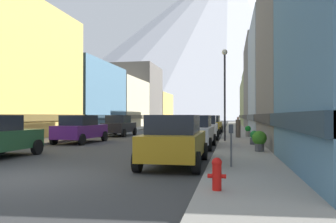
{
  "coord_description": "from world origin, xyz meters",
  "views": [
    {
      "loc": [
        5.76,
        -8.25,
        1.76
      ],
      "look_at": [
        -0.55,
        25.18,
        2.17
      ],
      "focal_mm": 35.93,
      "sensor_mm": 36.0,
      "label": 1
    }
  ],
  "objects": [
    {
      "name": "ground_plane",
      "position": [
        0.0,
        0.0,
        0.0
      ],
      "size": [
        400.0,
        400.0,
        0.0
      ],
      "primitive_type": "plane",
      "color": "#373737"
    },
    {
      "name": "sidewalk_left",
      "position": [
        -6.25,
        35.0,
        0.07
      ],
      "size": [
        2.5,
        100.0,
        0.15
      ],
      "primitive_type": "cube",
      "color": "gray",
      "rests_on": "ground"
    },
    {
      "name": "sidewalk_right",
      "position": [
        6.25,
        35.0,
        0.07
      ],
      "size": [
        2.5,
        100.0,
        0.15
      ],
      "primitive_type": "cube",
      "color": "gray",
      "rests_on": "ground"
    },
    {
      "name": "storefront_left_2",
      "position": [
        -10.51,
        26.94,
        3.67
      ],
      "size": [
        6.32,
        12.17,
        7.63
      ],
      "color": "slate",
      "rests_on": "ground"
    },
    {
      "name": "storefront_left_3",
      "position": [
        -11.64,
        39.46,
        3.45
      ],
      "size": [
        8.57,
        12.25,
        7.17
      ],
      "color": "beige",
      "rests_on": "ground"
    },
    {
      "name": "storefront_left_4",
      "position": [
        -12.35,
        50.96,
        5.23
      ],
      "size": [
        10.0,
        10.51,
        10.81
      ],
      "color": "#66605B",
      "rests_on": "ground"
    },
    {
      "name": "storefront_left_5",
      "position": [
        -11.55,
        62.57,
        3.15
      ],
      "size": [
        8.39,
        11.84,
        6.54
      ],
      "color": "#D8B259",
      "rests_on": "ground"
    },
    {
      "name": "storefront_right_1",
      "position": [
        10.81,
        11.46,
        4.78
      ],
      "size": [
        6.91,
        10.11,
        9.9
      ],
      "color": "#66605B",
      "rests_on": "ground"
    },
    {
      "name": "storefront_right_2",
      "position": [
        12.45,
        22.6,
        4.88
      ],
      "size": [
        10.21,
        11.18,
        10.09
      ],
      "color": "#99A5B2",
      "rests_on": "ground"
    },
    {
      "name": "storefront_right_3",
      "position": [
        12.18,
        34.87,
        5.3
      ],
      "size": [
        9.65,
        12.83,
        10.94
      ],
      "color": "#66605B",
      "rests_on": "ground"
    },
    {
      "name": "storefront_right_4",
      "position": [
        11.0,
        45.6,
        3.99
      ],
      "size": [
        7.29,
        8.24,
        8.28
      ],
      "color": "#8C9966",
      "rests_on": "ground"
    },
    {
      "name": "storefront_right_5",
      "position": [
        11.38,
        57.05,
        3.74
      ],
      "size": [
        8.07,
        14.0,
        7.77
      ],
      "color": "#8C9966",
      "rests_on": "ground"
    },
    {
      "name": "car_left_1",
      "position": [
        -3.8,
        11.96,
        0.9
      ],
      "size": [
        2.21,
        4.47,
        1.78
      ],
      "color": "#591E72",
      "rests_on": "ground"
    },
    {
      "name": "car_left_2",
      "position": [
        -3.8,
        19.53,
        0.9
      ],
      "size": [
        2.13,
        4.43,
        1.78
      ],
      "color": "black",
      "rests_on": "ground"
    },
    {
      "name": "car_right_0",
      "position": [
        3.8,
        3.4,
        0.9
      ],
      "size": [
        2.09,
        4.41,
        1.78
      ],
      "color": "#B28419",
      "rests_on": "ground"
    },
    {
      "name": "car_right_1",
      "position": [
        3.8,
        10.06,
        0.9
      ],
      "size": [
        2.12,
        4.43,
        1.78
      ],
      "color": "silver",
      "rests_on": "ground"
    },
    {
      "name": "car_right_2",
      "position": [
        3.8,
        17.29,
        0.9
      ],
      "size": [
        2.12,
        4.43,
        1.78
      ],
      "color": "silver",
      "rests_on": "ground"
    },
    {
      "name": "car_right_3",
      "position": [
        3.8,
        25.26,
        0.9
      ],
      "size": [
        2.17,
        4.45,
        1.78
      ],
      "color": "#B28419",
      "rests_on": "ground"
    },
    {
      "name": "car_driving_0",
      "position": [
        1.6,
        49.59,
        0.9
      ],
      "size": [
        2.06,
        4.4,
        1.78
      ],
      "color": "#265933",
      "rests_on": "ground"
    },
    {
      "name": "car_driving_1",
      "position": [
        1.6,
        40.41,
        0.9
      ],
      "size": [
        2.06,
        4.4,
        1.78
      ],
      "color": "#265933",
      "rests_on": "ground"
    },
    {
      "name": "fire_hydrant_near",
      "position": [
        5.45,
        -0.94,
        0.53
      ],
      "size": [
        0.4,
        0.22,
        0.7
      ],
      "color": "red",
      "rests_on": "sidewalk_right"
    },
    {
      "name": "parking_meter_near",
      "position": [
        5.75,
        2.51,
        1.01
      ],
      "size": [
        0.14,
        0.1,
        1.33
      ],
      "color": "#595960",
      "rests_on": "sidewalk_right"
    },
    {
      "name": "potted_plant_0",
      "position": [
        7.0,
        7.37,
        0.67
      ],
      "size": [
        0.64,
        0.64,
        0.92
      ],
      "color": "#4C4C51",
      "rests_on": "sidewalk_right"
    },
    {
      "name": "potted_plant_1",
      "position": [
        7.0,
        18.0,
        0.6
      ],
      "size": [
        0.44,
        0.44,
        0.83
      ],
      "color": "gray",
      "rests_on": "sidewalk_right"
    },
    {
      "name": "potted_plant_2",
      "position": [
        7.0,
        10.99,
        0.53
      ],
      "size": [
        0.46,
        0.46,
        0.77
      ],
      "color": "#4C4C51",
      "rests_on": "sidewalk_right"
    },
    {
      "name": "pedestrian_0",
      "position": [
        6.25,
        16.98,
        0.85
      ],
      "size": [
        0.36,
        0.36,
        1.52
      ],
      "color": "brown",
      "rests_on": "sidewalk_right"
    },
    {
      "name": "streetlamp_right",
      "position": [
        5.35,
        13.47,
        3.99
      ],
      "size": [
        0.36,
        0.36,
        5.86
      ],
      "color": "black",
      "rests_on": "sidewalk_right"
    },
    {
      "name": "mountain_backdrop",
      "position": [
        3.63,
        260.0,
        61.87
      ],
      "size": [
        294.53,
        294.53,
        123.73
      ],
      "primitive_type": "cone",
      "color": "white",
      "rests_on": "ground"
    }
  ]
}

